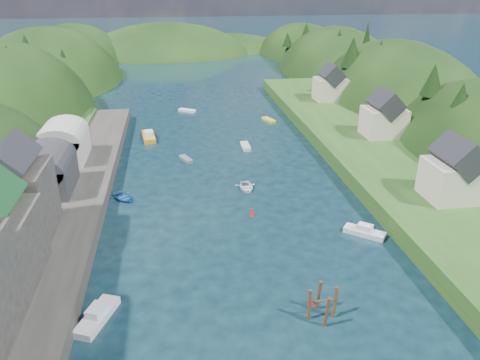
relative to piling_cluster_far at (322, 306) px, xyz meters
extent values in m
plane|color=black|center=(-4.21, 45.53, -1.35)|extent=(600.00, 600.00, 0.00)
ellipsoid|color=black|center=(-49.21, 70.53, -10.45)|extent=(44.00, 75.56, 52.00)
ellipsoid|color=black|center=(-49.21, 113.53, -9.79)|extent=(44.00, 75.56, 48.19)
ellipsoid|color=black|center=(-49.21, 155.53, -8.18)|extent=(44.00, 75.56, 39.00)
ellipsoid|color=black|center=(40.79, 70.53, -9.75)|extent=(36.00, 75.56, 48.00)
ellipsoid|color=black|center=(40.79, 113.53, -9.14)|extent=(36.00, 75.56, 44.49)
ellipsoid|color=black|center=(40.79, 155.53, -7.65)|extent=(36.00, 75.56, 36.00)
ellipsoid|color=black|center=(-14.21, 165.53, -11.35)|extent=(80.00, 60.00, 44.00)
ellipsoid|color=black|center=(13.79, 175.53, -13.35)|extent=(70.00, 56.00, 36.00)
cone|color=black|center=(-44.45, 67.27, 11.74)|extent=(4.34, 4.34, 7.00)
cone|color=black|center=(-44.35, 77.85, 7.27)|extent=(5.28, 5.28, 5.56)
cone|color=black|center=(-48.19, 93.77, 11.06)|extent=(4.77, 4.77, 6.76)
cone|color=black|center=(-40.02, 95.11, 7.60)|extent=(4.07, 4.07, 5.91)
cone|color=black|center=(-45.69, 112.77, 8.73)|extent=(4.56, 4.56, 8.76)
cone|color=black|center=(-48.00, 121.54, 6.45)|extent=(4.75, 4.75, 4.93)
cone|color=black|center=(-44.38, 134.39, 7.29)|extent=(4.27, 4.27, 6.57)
cone|color=black|center=(32.14, 33.13, 8.93)|extent=(5.29, 5.29, 7.32)
cone|color=black|center=(33.04, 43.47, 10.94)|extent=(4.07, 4.07, 5.62)
cone|color=black|center=(34.25, 57.98, 6.79)|extent=(3.40, 3.40, 5.75)
cone|color=black|center=(35.65, 71.94, 9.98)|extent=(4.94, 4.94, 8.61)
cone|color=black|center=(30.04, 74.86, 11.18)|extent=(5.25, 5.25, 6.97)
cone|color=black|center=(38.40, 87.11, 11.97)|extent=(3.36, 3.36, 9.71)
cone|color=black|center=(36.69, 103.08, 9.67)|extent=(4.57, 4.57, 7.73)
cone|color=black|center=(38.16, 112.61, 7.67)|extent=(3.59, 3.59, 6.17)
cone|color=black|center=(33.35, 126.62, 10.26)|extent=(4.14, 4.14, 6.04)
cone|color=black|center=(29.21, 135.67, 6.77)|extent=(3.83, 3.83, 4.94)
cube|color=#2D2B28|center=(-28.21, 15.53, -0.35)|extent=(12.00, 110.00, 2.00)
cube|color=#2D2B28|center=(-30.21, 16.53, 4.65)|extent=(7.00, 8.00, 8.00)
cube|color=black|center=(-30.21, 16.53, 9.49)|extent=(5.15, 8.32, 5.15)
cube|color=#2D2D30|center=(-30.21, 28.53, 2.65)|extent=(7.00, 9.00, 4.00)
cylinder|color=#2D2D30|center=(-30.21, 28.53, 4.65)|extent=(7.00, 9.00, 7.00)
cube|color=#B2B2A8|center=(-30.21, 40.53, 2.65)|extent=(7.00, 9.00, 4.00)
cylinder|color=#B2B2A8|center=(-30.21, 40.53, 4.65)|extent=(7.00, 9.00, 7.00)
cube|color=#234719|center=(20.79, 35.53, -0.15)|extent=(16.00, 120.00, 2.40)
cube|color=beige|center=(22.79, 17.53, 3.55)|extent=(7.00, 6.00, 5.00)
cube|color=black|center=(22.79, 17.53, 6.89)|extent=(5.15, 6.24, 5.15)
cube|color=beige|center=(24.79, 43.53, 3.55)|extent=(7.00, 6.00, 5.00)
cube|color=black|center=(24.79, 43.53, 6.89)|extent=(5.15, 6.24, 5.15)
cube|color=beige|center=(23.79, 70.53, 3.55)|extent=(7.00, 6.00, 5.00)
cube|color=black|center=(23.79, 70.53, 6.89)|extent=(5.15, 6.24, 5.15)
cylinder|color=#382314|center=(1.21, 0.00, -0.03)|extent=(0.32, 0.32, 3.85)
cylinder|color=#382314|center=(0.00, 1.21, -0.03)|extent=(0.32, 0.32, 3.85)
cylinder|color=#382314|center=(-1.21, 0.00, -0.03)|extent=(0.32, 0.32, 3.85)
cylinder|color=#382314|center=(0.00, -1.21, -0.03)|extent=(0.32, 0.32, 3.85)
cylinder|color=#382314|center=(0.00, 0.00, 0.60)|extent=(2.91, 0.16, 0.16)
cone|color=red|center=(-0.46, 2.01, -0.90)|extent=(0.70, 0.70, 0.90)
sphere|color=red|center=(-0.46, 2.01, -0.40)|extent=(0.30, 0.30, 0.30)
cone|color=red|center=(-3.02, 20.71, -0.90)|extent=(0.70, 0.70, 0.90)
sphere|color=red|center=(-3.02, 20.71, -0.40)|extent=(0.30, 0.30, 0.30)
imported|color=white|center=(-2.45, 29.13, -1.07)|extent=(3.07, 4.25, 0.87)
cube|color=orange|center=(-17.54, 54.78, -0.95)|extent=(2.89, 6.67, 0.91)
cube|color=silver|center=(-17.54, 54.78, -0.10)|extent=(1.75, 2.43, 0.70)
cube|color=silver|center=(-20.48, 2.63, -1.00)|extent=(3.80, 5.86, 0.78)
cube|color=silver|center=(-20.48, 2.63, -0.22)|extent=(1.93, 2.29, 0.70)
cube|color=slate|center=(-10.87, 42.30, -1.14)|extent=(2.38, 3.63, 0.48)
imported|color=#1C549C|center=(-20.19, 28.19, -1.07)|extent=(4.72, 5.10, 0.86)
cube|color=silver|center=(0.25, 47.16, -1.09)|extent=(1.42, 4.23, 0.59)
cube|color=white|center=(-9.41, 73.65, -1.10)|extent=(4.11, 3.31, 0.56)
cube|color=silver|center=(9.77, 13.87, -1.04)|extent=(4.88, 4.39, 0.69)
cube|color=silver|center=(9.77, 13.87, -0.31)|extent=(2.07, 1.98, 0.70)
cube|color=yellow|center=(7.89, 63.35, -1.11)|extent=(2.54, 4.13, 0.55)
camera|label=1|loc=(-12.41, -33.10, 27.75)|focal=35.00mm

